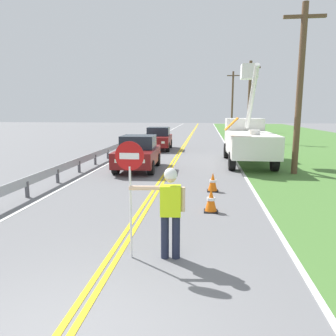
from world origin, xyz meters
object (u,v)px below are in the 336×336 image
Objects in this scene: utility_pole_far at (232,100)px; traffic_cone_mid at (213,182)px; utility_bucket_truck at (247,138)px; utility_pole_mid at (249,100)px; traffic_cone_lead at (211,200)px; stop_sign_paddle at (130,174)px; oncoming_sedan_second at (158,139)px; oncoming_sedan_nearest at (138,153)px; flagger_worker at (170,207)px; utility_pole_near at (300,87)px.

utility_pole_far is 12.37× the size of traffic_cone_mid.
utility_pole_mid reaches higher than utility_bucket_truck.
traffic_cone_lead is at bearing -95.22° from utility_pole_far.
oncoming_sedan_second is (-2.15, 18.36, -0.88)m from stop_sign_paddle.
oncoming_sedan_second is (-0.24, 8.66, 0.00)m from oncoming_sedan_nearest.
oncoming_sedan_second is 13.31m from traffic_cone_mid.
oncoming_sedan_nearest is (-2.67, 9.64, -0.21)m from flagger_worker.
utility_pole_far is 38.03m from traffic_cone_mid.
utility_pole_near reaches higher than traffic_cone_mid.
oncoming_sedan_second is 26.25m from utility_pole_far.
stop_sign_paddle is 11.25m from utility_pole_near.
oncoming_sedan_nearest is at bearing 101.11° from stop_sign_paddle.
utility_pole_mid is at bearing 43.48° from oncoming_sedan_second.
utility_pole_near is 1.01× the size of utility_pole_mid.
oncoming_sedan_second is at bearing 99.05° from flagger_worker.
utility_pole_near is (1.81, -3.12, 2.54)m from utility_bucket_truck.
utility_pole_mid is (1.67, 12.97, 2.51)m from utility_bucket_truck.
oncoming_sedan_nearest is (-5.69, -2.91, -0.58)m from utility_bucket_truck.
oncoming_sedan_nearest is (-1.91, 9.71, -0.88)m from stop_sign_paddle.
traffic_cone_mid is at bearing 80.25° from flagger_worker.
utility_bucket_truck is 6.42m from oncoming_sedan_nearest.
oncoming_sedan_nearest is at bearing 131.75° from traffic_cone_mid.
stop_sign_paddle reaches higher than oncoming_sedan_second.
flagger_worker is at bearing -105.36° from traffic_cone_lead.
utility_bucket_truck is 8.28m from oncoming_sedan_second.
utility_pole_near is at bearing 62.88° from flagger_worker.
utility_bucket_truck reaches higher than oncoming_sedan_nearest.
traffic_cone_lead is (-2.16, -9.43, -1.08)m from utility_bucket_truck.
utility_pole_far is (7.43, 24.91, 3.68)m from oncoming_sedan_second.
stop_sign_paddle is at bearing -78.89° from oncoming_sedan_nearest.
stop_sign_paddle reaches higher than flagger_worker.
utility_pole_mid is at bearing 79.38° from traffic_cone_mid.
utility_bucket_truck reaches higher than flagger_worker.
utility_pole_near is 10.78× the size of traffic_cone_mid.
flagger_worker is at bearing -74.51° from oncoming_sedan_nearest.
oncoming_sedan_second reaches higher than traffic_cone_mid.
traffic_cone_lead is (3.53, -6.53, -0.50)m from oncoming_sedan_nearest.
flagger_worker reaches higher than traffic_cone_mid.
utility_pole_near is (7.75, -8.87, 3.12)m from oncoming_sedan_second.
utility_pole_near is at bearing 57.81° from traffic_cone_lead.
oncoming_sedan_nearest is at bearing 105.49° from flagger_worker.
utility_pole_mid is at bearing 90.49° from utility_pole_near.
utility_bucket_truck is 7.35m from traffic_cone_mid.
utility_pole_far is at bearing 90.58° from utility_pole_mid.
traffic_cone_lead is at bearing 62.96° from stop_sign_paddle.
utility_pole_far reaches higher than oncoming_sedan_nearest.
utility_pole_mid reaches higher than flagger_worker.
utility_bucket_truck is 9.74m from traffic_cone_lead.
utility_pole_near is 6.55m from traffic_cone_mid.
traffic_cone_lead is at bearing -92.37° from traffic_cone_mid.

